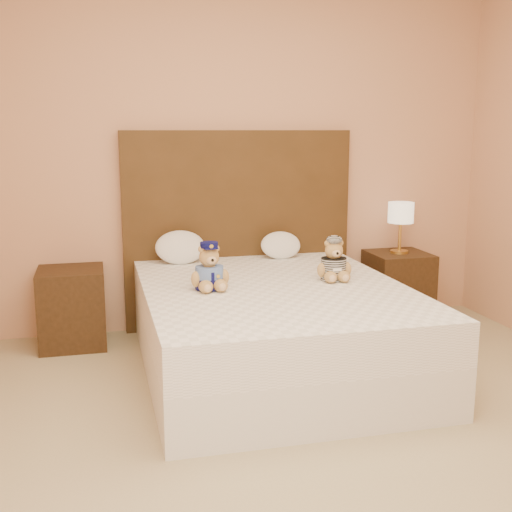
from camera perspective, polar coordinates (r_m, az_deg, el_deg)
The scene contains 11 objects.
ground at distance 3.13m, azimuth 7.82°, elevation -17.64°, with size 4.00×4.50×0.00m, color tan.
room_walls at distance 3.19m, azimuth 5.53°, elevation 16.59°, with size 4.04×4.52×2.72m.
bed at distance 4.07m, azimuth 1.60°, elevation -6.40°, with size 1.60×2.00×0.55m.
headboard at distance 4.92m, azimuth -1.56°, elevation 2.35°, with size 1.75×0.08×1.50m, color #462D15.
nightstand_left at distance 4.70m, azimuth -16.02°, elevation -4.42°, with size 0.45×0.45×0.55m, color #392312.
nightstand_right at distance 5.23m, azimuth 12.48°, elevation -2.68°, with size 0.45×0.45×0.55m, color #392312.
lamp at distance 5.13m, azimuth 12.75°, elevation 3.55°, with size 0.20×0.20×0.40m.
teddy_police at distance 3.88m, azimuth -4.17°, elevation -0.92°, with size 0.25×0.24×0.29m, color #A88041, non-canonical shape.
teddy_prisoner at distance 4.15m, azimuth 6.93°, elevation -0.31°, with size 0.24×0.23×0.27m, color #A88041, non-canonical shape.
pillow_left at distance 4.68m, azimuth -6.75°, elevation 0.92°, with size 0.36×0.23×0.26m, color white.
pillow_right at distance 4.83m, azimuth 2.21°, elevation 1.08°, with size 0.31×0.20×0.22m, color white.
Camera 1 is at (-1.06, -2.54, 1.50)m, focal length 45.00 mm.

